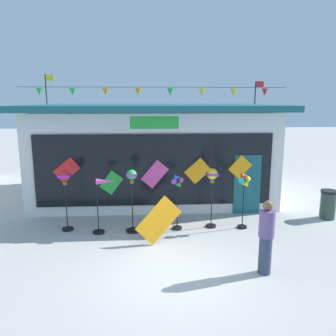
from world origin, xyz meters
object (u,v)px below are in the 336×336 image
object	(u,v)px
wind_spinner_center_right	(177,193)
wind_spinner_far_left	(65,184)
display_kite_on_ground	(159,220)
wind_spinner_center_left	(132,188)
kite_shop_building	(153,150)
wind_spinner_far_right	(244,189)
wind_spinner_left	(103,196)
person_mid_plaza	(266,237)
trash_bin	(328,204)
wind_spinner_right	(212,181)

from	to	relation	value
wind_spinner_center_right	wind_spinner_far_left	bearing A→B (deg)	177.75
wind_spinner_center_right	display_kite_on_ground	xyz separation A→B (m)	(-0.58, -0.94, -0.47)
wind_spinner_center_left	display_kite_on_ground	size ratio (longest dim) A/B	1.56
kite_shop_building	wind_spinner_center_left	bearing A→B (deg)	-99.87
kite_shop_building	display_kite_on_ground	world-z (taller)	kite_shop_building
wind_spinner_far_right	wind_spinner_center_left	bearing A→B (deg)	-178.86
wind_spinner_far_left	wind_spinner_left	world-z (taller)	wind_spinner_far_left
kite_shop_building	display_kite_on_ground	size ratio (longest dim) A/B	7.55
wind_spinner_far_left	person_mid_plaza	xyz separation A→B (m)	(4.95, -2.85, -0.57)
wind_spinner_center_right	trash_bin	world-z (taller)	wind_spinner_center_right
kite_shop_building	wind_spinner_far_left	distance (m)	4.57
wind_spinner_center_right	wind_spinner_right	size ratio (longest dim) A/B	0.92
wind_spinner_center_right	display_kite_on_ground	world-z (taller)	wind_spinner_center_right
wind_spinner_center_right	wind_spinner_far_right	bearing A→B (deg)	-1.16
wind_spinner_left	wind_spinner_center_right	world-z (taller)	wind_spinner_center_right
wind_spinner_far_left	wind_spinner_right	xyz separation A→B (m)	(4.29, -0.00, 0.02)
kite_shop_building	wind_spinner_right	size ratio (longest dim) A/B	4.97
wind_spinner_right	display_kite_on_ground	xyz separation A→B (m)	(-1.63, -1.06, -0.80)
wind_spinner_right	wind_spinner_center_right	bearing A→B (deg)	-173.25
wind_spinner_center_right	display_kite_on_ground	size ratio (longest dim) A/B	1.40
wind_spinner_left	wind_spinner_far_right	xyz separation A→B (m)	(4.10, 0.12, 0.10)
wind_spinner_far_right	trash_bin	xyz separation A→B (m)	(2.99, 0.68, -0.73)
wind_spinner_center_right	wind_spinner_right	distance (m)	1.10
wind_spinner_far_left	wind_spinner_far_right	world-z (taller)	wind_spinner_far_left
wind_spinner_center_right	person_mid_plaza	distance (m)	3.22
person_mid_plaza	trash_bin	size ratio (longest dim) A/B	1.78
wind_spinner_left	trash_bin	bearing A→B (deg)	6.43
kite_shop_building	wind_spinner_center_right	size ratio (longest dim) A/B	5.39
wind_spinner_center_right	trash_bin	xyz separation A→B (m)	(4.96, 0.64, -0.63)
wind_spinner_far_left	wind_spinner_center_left	world-z (taller)	wind_spinner_center_left
wind_spinner_center_right	trash_bin	bearing A→B (deg)	7.33
wind_spinner_left	wind_spinner_center_right	distance (m)	2.14
wind_spinner_left	display_kite_on_ground	bearing A→B (deg)	-26.61
wind_spinner_center_left	wind_spinner_right	xyz separation A→B (m)	(2.36, 0.23, 0.14)
kite_shop_building	wind_spinner_far_right	xyz separation A→B (m)	(2.59, -3.89, -0.62)
kite_shop_building	wind_spinner_right	world-z (taller)	kite_shop_building
wind_spinner_center_left	display_kite_on_ground	world-z (taller)	wind_spinner_center_left
wind_spinner_far_right	wind_spinner_left	bearing A→B (deg)	-178.31
wind_spinner_left	wind_spinner_right	distance (m)	3.20
wind_spinner_left	wind_spinner_far_right	size ratio (longest dim) A/B	0.96
wind_spinner_left	trash_bin	xyz separation A→B (m)	(7.09, 0.80, -0.63)
display_kite_on_ground	trash_bin	bearing A→B (deg)	15.85
wind_spinner_center_left	wind_spinner_center_right	distance (m)	1.33
kite_shop_building	wind_spinner_far_right	size ratio (longest dim) A/B	5.29
kite_shop_building	person_mid_plaza	world-z (taller)	kite_shop_building
wind_spinner_center_left	wind_spinner_right	distance (m)	2.37
wind_spinner_far_right	person_mid_plaza	xyz separation A→B (m)	(-0.26, -2.68, -0.35)
wind_spinner_left	wind_spinner_center_left	xyz separation A→B (m)	(0.82, 0.06, 0.20)
wind_spinner_center_right	wind_spinner_left	bearing A→B (deg)	-175.68
wind_spinner_center_right	kite_shop_building	bearing A→B (deg)	99.24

